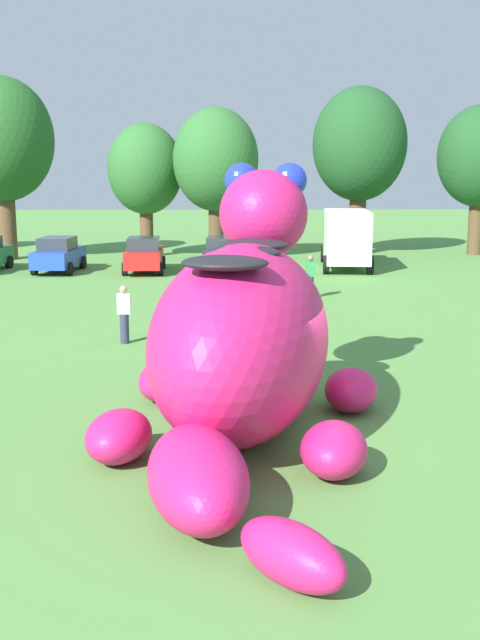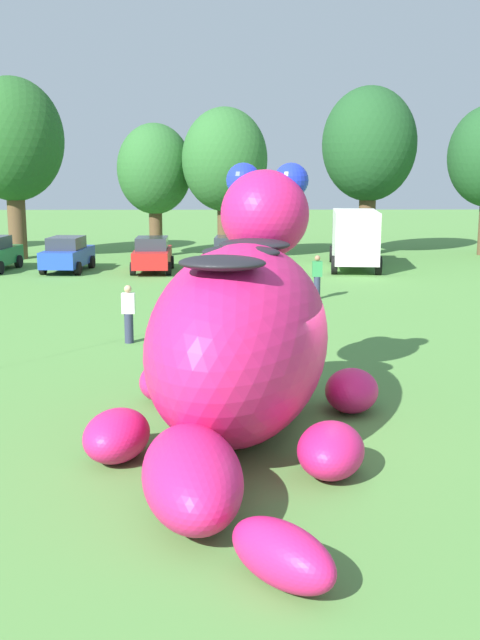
% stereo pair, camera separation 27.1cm
% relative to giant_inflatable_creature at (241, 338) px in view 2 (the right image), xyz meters
% --- Properties ---
extents(ground_plane, '(160.00, 160.00, 0.00)m').
position_rel_giant_inflatable_creature_xyz_m(ground_plane, '(0.89, -0.27, -1.89)').
color(ground_plane, '#568E42').
extents(giant_inflatable_creature, '(5.98, 10.37, 5.16)m').
position_rel_giant_inflatable_creature_xyz_m(giant_inflatable_creature, '(0.00, 0.00, 0.00)').
color(giant_inflatable_creature, '#E01E6B').
rests_on(giant_inflatable_creature, ground).
extents(car_blue, '(2.20, 4.23, 1.72)m').
position_rel_giant_inflatable_creature_xyz_m(car_blue, '(-8.18, 23.68, -1.03)').
color(car_blue, '#2347B7').
rests_on(car_blue, ground).
extents(car_red, '(2.01, 4.14, 1.72)m').
position_rel_giant_inflatable_creature_xyz_m(car_red, '(-3.97, 23.44, -1.03)').
color(car_red, red).
rests_on(car_red, ground).
extents(car_black, '(2.15, 4.21, 1.72)m').
position_rel_giant_inflatable_creature_xyz_m(car_black, '(-0.12, 23.73, -1.03)').
color(car_black, black).
rests_on(car_black, ground).
extents(box_truck, '(2.90, 6.58, 2.95)m').
position_rel_giant_inflatable_creature_xyz_m(box_truck, '(6.13, 24.66, -0.29)').
color(box_truck, '#333842').
rests_on(box_truck, ground).
extents(tree_mid_left, '(5.58, 5.58, 9.90)m').
position_rel_giant_inflatable_creature_xyz_m(tree_mid_left, '(-12.03, 29.08, 4.59)').
color(tree_mid_left, brown).
rests_on(tree_mid_left, ground).
extents(tree_centre_left, '(4.23, 4.23, 7.50)m').
position_rel_giant_inflatable_creature_xyz_m(tree_centre_left, '(-4.40, 30.11, 3.02)').
color(tree_centre_left, brown).
rests_on(tree_centre_left, ground).
extents(tree_centre, '(4.65, 4.65, 8.26)m').
position_rel_giant_inflatable_creature_xyz_m(tree_centre, '(-0.43, 28.42, 3.51)').
color(tree_centre, brown).
rests_on(tree_centre, ground).
extents(tree_centre_right, '(5.42, 5.42, 9.62)m').
position_rel_giant_inflatable_creature_xyz_m(tree_centre_right, '(7.87, 30.92, 4.40)').
color(tree_centre_right, brown).
rests_on(tree_centre_right, ground).
extents(spectator_near_inflatable, '(0.38, 0.26, 1.71)m').
position_rel_giant_inflatable_creature_xyz_m(spectator_near_inflatable, '(3.21, 15.42, -1.04)').
color(spectator_near_inflatable, '#2D334C').
rests_on(spectator_near_inflatable, ground).
extents(spectator_mid_field, '(0.38, 0.26, 1.71)m').
position_rel_giant_inflatable_creature_xyz_m(spectator_mid_field, '(-3.16, 7.85, -1.04)').
color(spectator_mid_field, '#2D334C').
rests_on(spectator_mid_field, ground).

